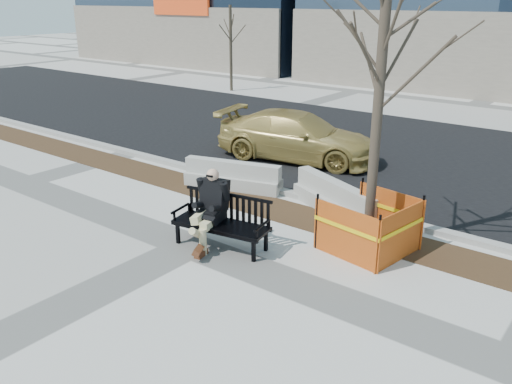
% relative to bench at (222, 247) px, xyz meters
% --- Properties ---
extents(ground, '(120.00, 120.00, 0.00)m').
position_rel_bench_xyz_m(ground, '(-0.52, -0.34, 0.00)').
color(ground, beige).
rests_on(ground, ground).
extents(mulch_strip, '(40.00, 1.20, 0.02)m').
position_rel_bench_xyz_m(mulch_strip, '(-0.52, 2.26, 0.00)').
color(mulch_strip, '#47301C').
rests_on(mulch_strip, ground).
extents(asphalt_street, '(60.00, 10.40, 0.01)m').
position_rel_bench_xyz_m(asphalt_street, '(-0.52, 8.46, 0.00)').
color(asphalt_street, black).
rests_on(asphalt_street, ground).
extents(curb, '(60.00, 0.25, 0.12)m').
position_rel_bench_xyz_m(curb, '(-0.52, 3.21, 0.06)').
color(curb, '#9E9B93').
rests_on(curb, ground).
extents(bench, '(2.06, 1.04, 1.05)m').
position_rel_bench_xyz_m(bench, '(0.00, 0.00, 0.00)').
color(bench, black).
rests_on(bench, ground).
extents(seated_man, '(0.85, 1.21, 1.56)m').
position_rel_bench_xyz_m(seated_man, '(-0.26, 0.01, 0.00)').
color(seated_man, black).
rests_on(seated_man, ground).
extents(tree_fence, '(2.60, 2.60, 5.66)m').
position_rel_bench_xyz_m(tree_fence, '(2.32, 1.68, 0.00)').
color(tree_fence, orange).
rests_on(tree_fence, ground).
extents(sedan, '(5.19, 2.90, 1.42)m').
position_rel_bench_xyz_m(sedan, '(-2.19, 6.00, 0.00)').
color(sedan, '#B09448').
rests_on(sedan, ground).
extents(jersey_barrier_left, '(2.61, 1.19, 0.74)m').
position_rel_bench_xyz_m(jersey_barrier_left, '(-2.02, 2.75, 0.00)').
color(jersey_barrier_left, '#ADABA2').
rests_on(jersey_barrier_left, ground).
extents(jersey_barrier_right, '(2.67, 1.56, 0.77)m').
position_rel_bench_xyz_m(jersey_barrier_right, '(0.90, 2.89, 0.00)').
color(jersey_barrier_right, '#A8A59D').
rests_on(jersey_barrier_right, ground).
extents(far_tree_left, '(2.09, 2.09, 4.61)m').
position_rel_bench_xyz_m(far_tree_left, '(-11.95, 14.45, 0.00)').
color(far_tree_left, '#43392B').
rests_on(far_tree_left, ground).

